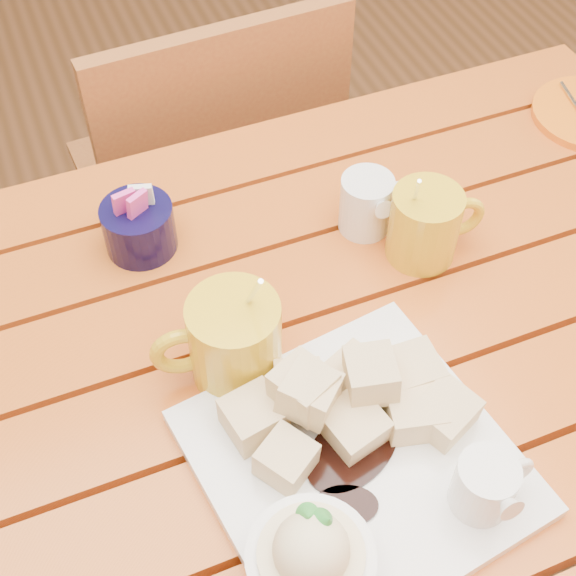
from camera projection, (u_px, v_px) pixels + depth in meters
name	position (u px, v px, depth m)	size (l,w,h in m)	color
table	(303.00, 417.00, 0.93)	(1.20, 0.79, 0.75)	#AF4A16
dessert_plate	(350.00, 470.00, 0.74)	(0.32, 0.32, 0.11)	white
coffee_mug_left	(232.00, 340.00, 0.81)	(0.13, 0.09, 0.16)	gold
coffee_mug_right	(426.00, 224.00, 0.92)	(0.12, 0.08, 0.14)	gold
cream_pitcher	(368.00, 203.00, 0.95)	(0.09, 0.08, 0.08)	white
sugar_caddy	(139.00, 226.00, 0.94)	(0.08, 0.08, 0.09)	black
chair_far	(211.00, 185.00, 1.43)	(0.42, 0.42, 0.85)	brown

